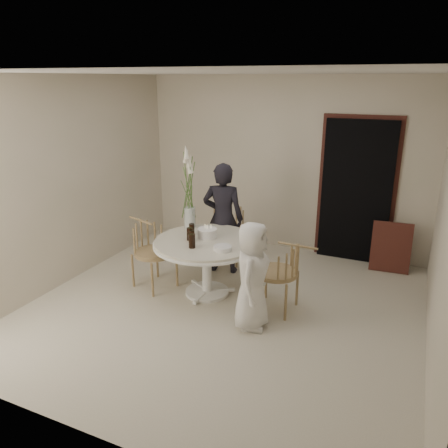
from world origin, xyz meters
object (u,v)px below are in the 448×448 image
at_px(chair_far, 229,222).
at_px(chair_left, 148,244).
at_px(table, 207,249).
at_px(flower_vase, 189,194).
at_px(chair_right, 287,267).
at_px(boy, 252,276).
at_px(birthday_cake, 207,233).
at_px(girl, 223,218).

xyz_separation_m(chair_far, chair_left, (-0.62, -1.27, 0.00)).
bearing_deg(table, chair_left, -175.19).
relative_size(chair_far, flower_vase, 0.80).
xyz_separation_m(chair_right, boy, (-0.25, -0.47, 0.04)).
relative_size(boy, birthday_cake, 5.02).
xyz_separation_m(chair_left, boy, (1.63, -0.43, 0.03)).
distance_m(table, chair_far, 1.22).
relative_size(chair_far, girl, 0.56).
bearing_deg(flower_vase, boy, -34.77).
distance_m(table, birthday_cake, 0.20).
bearing_deg(birthday_cake, boy, -35.43).
bearing_deg(flower_vase, birthday_cake, -33.31).
height_order(table, boy, boy).
xyz_separation_m(chair_right, girl, (-1.15, 0.76, 0.22)).
relative_size(chair_left, girl, 0.57).
height_order(chair_left, girl, girl).
relative_size(boy, flower_vase, 1.10).
bearing_deg(table, chair_far, 100.29).
bearing_deg(table, birthday_cake, 111.02).
xyz_separation_m(table, chair_right, (1.05, -0.03, -0.05)).
height_order(table, girl, girl).
xyz_separation_m(chair_far, girl, (0.11, -0.46, 0.21)).
height_order(chair_left, birthday_cake, birthday_cake).
relative_size(chair_far, birthday_cake, 3.64).
xyz_separation_m(table, girl, (-0.11, 0.73, 0.17)).
relative_size(chair_far, chair_right, 1.01).
height_order(chair_right, flower_vase, flower_vase).
bearing_deg(chair_right, flower_vase, -101.27).
relative_size(table, chair_right, 1.51).
distance_m(chair_far, chair_left, 1.41).
bearing_deg(birthday_cake, flower_vase, 146.69).
distance_m(chair_far, boy, 1.97).
bearing_deg(boy, girl, 28.93).
distance_m(boy, flower_vase, 1.59).
height_order(table, chair_far, chair_far).
height_order(girl, boy, girl).
xyz_separation_m(table, birthday_cake, (-0.04, 0.10, 0.17)).
height_order(chair_left, flower_vase, flower_vase).
bearing_deg(boy, chair_left, 68.00).
bearing_deg(boy, chair_far, 23.56).
bearing_deg(chair_right, chair_far, -130.90).
xyz_separation_m(chair_far, flower_vase, (-0.21, -0.85, 0.62)).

